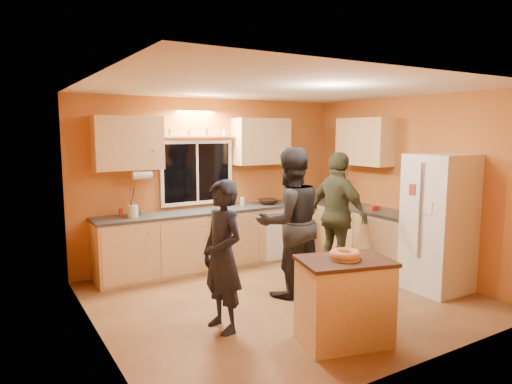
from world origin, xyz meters
TOP-DOWN VIEW (x-y plane):
  - ground at (0.00, 0.00)m, footprint 4.50×4.50m
  - room_shell at (0.12, 0.41)m, footprint 4.54×4.04m
  - back_counter at (0.01, 1.70)m, footprint 4.23×0.62m
  - right_counter at (1.95, 0.50)m, footprint 0.62×1.84m
  - refrigerator at (1.89, -0.80)m, footprint 0.72×0.70m
  - island at (-0.20, -1.32)m, footprint 1.01×0.81m
  - bundt_pastry at (-0.20, -1.32)m, footprint 0.31×0.31m
  - person_left at (-1.09, -0.43)m, footprint 0.45×0.62m
  - person_center at (0.12, 0.06)m, footprint 0.98×0.80m
  - person_right at (1.14, 0.32)m, footprint 0.51×1.09m
  - mixing_bowl at (0.84, 1.69)m, footprint 0.34×0.34m
  - utensil_crock at (-1.41, 1.68)m, footprint 0.14×0.14m
  - potted_plant at (1.96, -0.30)m, footprint 0.31×0.28m
  - red_box at (1.88, 0.36)m, footprint 0.17×0.13m

SIDE VIEW (x-z plane):
  - ground at x=0.00m, z-range 0.00..0.00m
  - island at x=-0.20m, z-range 0.01..0.86m
  - back_counter at x=0.01m, z-range 0.00..0.90m
  - right_counter at x=1.95m, z-range 0.00..0.90m
  - person_left at x=-1.09m, z-range 0.00..1.60m
  - bundt_pastry at x=-0.20m, z-range 0.85..0.94m
  - refrigerator at x=1.89m, z-range 0.00..1.80m
  - person_right at x=1.14m, z-range 0.00..1.81m
  - red_box at x=1.88m, z-range 0.90..0.97m
  - mixing_bowl at x=0.84m, z-range 0.90..0.98m
  - person_center at x=0.12m, z-range 0.00..1.89m
  - utensil_crock at x=-1.41m, z-range 0.90..1.07m
  - potted_plant at x=1.96m, z-range 0.90..1.18m
  - room_shell at x=0.12m, z-range 0.31..2.92m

